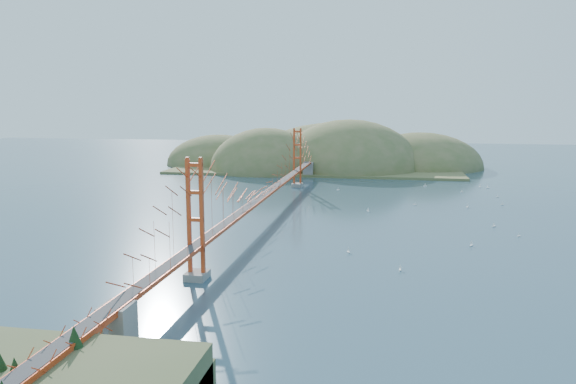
# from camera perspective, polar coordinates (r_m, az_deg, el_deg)

# --- Properties ---
(ground) EXTENTS (320.00, 320.00, 0.00)m
(ground) POSITION_cam_1_polar(r_m,az_deg,el_deg) (82.98, -2.37, -2.52)
(ground) COLOR #314F62
(ground) RESTS_ON ground
(bridge) EXTENTS (2.20, 94.40, 12.00)m
(bridge) POSITION_cam_1_polar(r_m,az_deg,el_deg) (82.03, -2.38, 2.31)
(bridge) COLOR gray
(bridge) RESTS_ON ground
(approach_viaduct) EXTENTS (1.40, 12.00, 3.38)m
(approach_viaduct) POSITION_cam_1_polar(r_m,az_deg,el_deg) (35.57, -21.46, -15.04)
(approach_viaduct) COLOR red
(approach_viaduct) RESTS_ON ground
(promontory) EXTENTS (9.00, 6.00, 0.24)m
(promontory) POSITION_cam_1_polar(r_m,az_deg,el_deg) (39.23, -18.55, -16.43)
(promontory) COLOR #59544C
(promontory) RESTS_ON ground
(fort) EXTENTS (3.70, 2.30, 1.75)m
(fort) POSITION_cam_1_polar(r_m,az_deg,el_deg) (39.38, -17.56, -15.41)
(fort) COLOR maroon
(fort) RESTS_ON ground
(far_headlands) EXTENTS (84.00, 58.00, 25.00)m
(far_headlands) POSITION_cam_1_polar(r_m,az_deg,el_deg) (149.59, 4.15, 2.68)
(far_headlands) COLOR olive
(far_headlands) RESTS_ON ground
(sailboat_10) EXTENTS (0.48, 0.58, 0.68)m
(sailboat_10) POSITION_cam_1_polar(r_m,az_deg,el_deg) (57.98, 11.32, -7.68)
(sailboat_10) COLOR white
(sailboat_10) RESTS_ON ground
(sailboat_3) EXTENTS (0.53, 0.48, 0.60)m
(sailboat_3) POSITION_cam_1_polar(r_m,az_deg,el_deg) (108.18, 5.11, 0.26)
(sailboat_3) COLOR white
(sailboat_3) RESTS_ON ground
(sailboat_15) EXTENTS (0.57, 0.62, 0.70)m
(sailboat_15) POSITION_cam_1_polar(r_m,az_deg,el_deg) (118.37, 18.93, 0.58)
(sailboat_15) COLOR white
(sailboat_15) RESTS_ON ground
(sailboat_9) EXTENTS (0.58, 0.58, 0.61)m
(sailboat_9) POSITION_cam_1_polar(r_m,az_deg,el_deg) (98.81, 20.94, -1.15)
(sailboat_9) COLOR white
(sailboat_9) RESTS_ON ground
(sailboat_1) EXTENTS (0.54, 0.59, 0.67)m
(sailboat_1) POSITION_cam_1_polar(r_m,az_deg,el_deg) (94.66, 17.78, -1.41)
(sailboat_1) COLOR white
(sailboat_1) RESTS_ON ground
(sailboat_4) EXTENTS (0.69, 0.69, 0.72)m
(sailboat_4) POSITION_cam_1_polar(r_m,az_deg,el_deg) (81.19, 20.19, -3.23)
(sailboat_4) COLOR white
(sailboat_4) RESTS_ON ground
(sailboat_7) EXTENTS (0.51, 0.41, 0.60)m
(sailboat_7) POSITION_cam_1_polar(r_m,az_deg,el_deg) (106.44, 20.52, -0.43)
(sailboat_7) COLOR white
(sailboat_7) RESTS_ON ground
(sailboat_13) EXTENTS (0.53, 0.53, 0.57)m
(sailboat_13) POSITION_cam_1_polar(r_m,az_deg,el_deg) (76.48, 22.40, -4.11)
(sailboat_13) COLOR white
(sailboat_13) RESTS_ON ground
(sailboat_6) EXTENTS (0.60, 0.63, 0.70)m
(sailboat_6) POSITION_cam_1_polar(r_m,az_deg,el_deg) (63.74, 6.15, -6.01)
(sailboat_6) COLOR white
(sailboat_6) RESTS_ON ground
(sailboat_16) EXTENTS (0.55, 0.54, 0.62)m
(sailboat_16) POSITION_cam_1_polar(r_m,az_deg,el_deg) (94.67, 12.77, -1.20)
(sailboat_16) COLOR white
(sailboat_16) RESTS_ON ground
(sailboat_17) EXTENTS (0.66, 0.58, 0.75)m
(sailboat_17) POSITION_cam_1_polar(r_m,az_deg,el_deg) (116.81, 19.61, 0.43)
(sailboat_17) COLOR white
(sailboat_17) RESTS_ON ground
(sailboat_12) EXTENTS (0.59, 0.53, 0.67)m
(sailboat_12) POSITION_cam_1_polar(r_m,az_deg,el_deg) (116.00, 13.76, 0.64)
(sailboat_12) COLOR white
(sailboat_12) RESTS_ON ground
(sailboat_14) EXTENTS (0.65, 0.65, 0.72)m
(sailboat_14) POSITION_cam_1_polar(r_m,az_deg,el_deg) (69.64, 18.11, -5.11)
(sailboat_14) COLOR white
(sailboat_14) RESTS_ON ground
(sailboat_extra_0) EXTENTS (0.58, 0.58, 0.61)m
(sailboat_extra_0) POSITION_cam_1_polar(r_m,az_deg,el_deg) (110.03, 17.24, 0.04)
(sailboat_extra_0) COLOR white
(sailboat_extra_0) RESTS_ON ground
(sailboat_extra_1) EXTENTS (0.63, 0.63, 0.70)m
(sailboat_extra_1) POSITION_cam_1_polar(r_m,az_deg,el_deg) (87.66, 8.14, -1.87)
(sailboat_extra_1) COLOR white
(sailboat_extra_1) RESTS_ON ground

